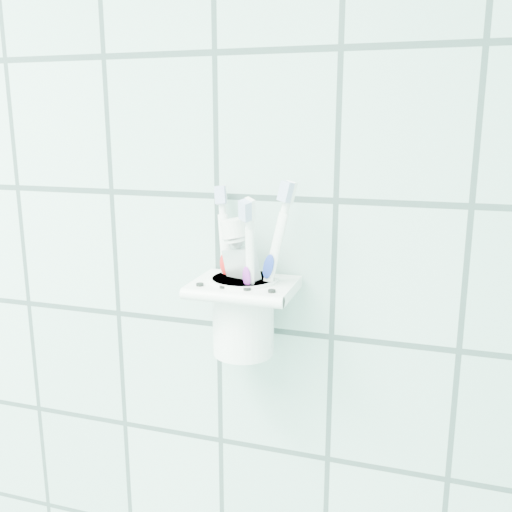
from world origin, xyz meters
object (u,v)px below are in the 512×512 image
Objects in this scene: toothbrush_pink at (231,267)px; holder_bracket at (245,288)px; toothpaste_tube at (257,274)px; toothbrush_blue at (252,266)px; toothbrush_orange at (251,267)px; cup at (243,312)px.

holder_bracket is at bearing -14.77° from toothbrush_pink.
toothpaste_tube reaches higher than holder_bracket.
toothbrush_blue is at bearing -24.37° from holder_bracket.
toothbrush_pink is 0.03m from toothbrush_blue.
holder_bracket is 0.03m from toothbrush_orange.
toothbrush_orange is at bearing 139.57° from toothbrush_blue.
cup is 0.46× the size of toothbrush_blue.
toothpaste_tube is at bearing 28.76° from holder_bracket.
cup is 0.06m from toothbrush_blue.
holder_bracket is 0.03m from cup.
holder_bracket is 0.02m from toothpaste_tube.
toothbrush_pink is at bearing -128.56° from toothbrush_orange.
toothpaste_tube is (0.03, 0.01, -0.01)m from toothbrush_pink.
toothbrush_pink is at bearing -150.57° from toothpaste_tube.
holder_bracket is 0.03m from toothbrush_blue.
cup is 0.58× the size of toothpaste_tube.
toothpaste_tube is at bearing 12.64° from cup.
toothbrush_pink is (-0.02, 0.00, 0.02)m from holder_bracket.
toothpaste_tube is at bearing 24.86° from toothbrush_orange.
toothbrush_blue is (0.01, -0.00, 0.03)m from holder_bracket.
toothbrush_blue reaches higher than toothpaste_tube.
toothbrush_orange is (0.00, 0.01, 0.02)m from holder_bracket.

